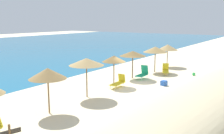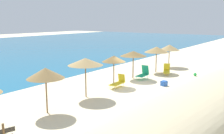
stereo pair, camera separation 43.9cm
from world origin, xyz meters
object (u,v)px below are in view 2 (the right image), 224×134
Objects in this scene: beach_umbrella_5 at (157,50)px; lounge_chair_0 at (118,82)px; beach_umbrella_4 at (133,54)px; beach_ball at (195,74)px; beach_umbrella_1 at (46,73)px; beach_umbrella_6 at (169,47)px; cooler_box at (164,83)px; lounge_chair_1 at (167,70)px; beach_umbrella_2 at (85,62)px; lounge_chair_2 at (143,73)px; beach_umbrella_3 at (114,59)px.

beach_umbrella_5 is 7.58m from lounge_chair_0.
beach_umbrella_4 is 8.17× the size of beach_ball.
beach_umbrella_1 is 1.73× the size of lounge_chair_0.
beach_umbrella_6 is (7.64, -0.36, -0.06)m from beach_umbrella_4.
beach_umbrella_6 is at bearing 51.42° from beach_ball.
beach_umbrella_5 reaches higher than cooler_box.
beach_umbrella_6 reaches higher than beach_umbrella_4.
beach_umbrella_6 reaches higher than lounge_chair_1.
beach_umbrella_5 is at bearing -90.40° from lounge_chair_0.
beach_umbrella_2 reaches higher than lounge_chair_2.
lounge_chair_1 is (6.75, -1.81, -1.84)m from beach_umbrella_3.
beach_umbrella_1 is 8.55× the size of beach_ball.
beach_umbrella_6 is at bearing -1.62° from beach_umbrella_3.
beach_umbrella_4 is at bearing 172.39° from beach_umbrella_5.
beach_umbrella_3 is 1.95m from lounge_chair_0.
lounge_chair_2 is (7.33, -0.66, -2.01)m from beach_umbrella_2.
lounge_chair_2 is at bearing -13.81° from beach_umbrella_3.
beach_umbrella_4 reaches higher than beach_ball.
lounge_chair_2 is (-3.22, 0.94, 0.11)m from lounge_chair_1.
lounge_chair_1 is (-4.12, -1.50, -1.86)m from beach_umbrella_6.
beach_umbrella_5 is 1.83× the size of lounge_chair_2.
beach_umbrella_3 is at bearing 75.08° from lounge_chair_2.
beach_umbrella_5 is (7.09, -0.47, 0.13)m from beach_umbrella_3.
beach_umbrella_2 is 1.04× the size of beach_umbrella_5.
beach_umbrella_6 is 1.49× the size of lounge_chair_1.
lounge_chair_1 is at bearing 107.72° from beach_ball.
beach_umbrella_6 is 4.76m from lounge_chair_1.
beach_umbrella_1 is 1.84× the size of lounge_chair_2.
lounge_chair_0 is at bearing 57.57° from lounge_chair_1.
beach_umbrella_5 is (14.63, -0.04, 0.01)m from beach_umbrella_1.
cooler_box is (-1.23, -2.62, -0.31)m from lounge_chair_2.
beach_umbrella_2 is at bearing 179.63° from beach_umbrella_6.
beach_umbrella_2 is at bearing 178.66° from beach_umbrella_5.
beach_umbrella_3 is at bearing -22.39° from lounge_chair_0.
beach_umbrella_4 is (7.03, 0.26, -0.20)m from beach_umbrella_2.
beach_umbrella_5 is 1.72× the size of lounge_chair_0.
beach_umbrella_3 is 1.62× the size of lounge_chair_0.
beach_umbrella_3 is 4.03m from lounge_chair_2.
beach_umbrella_2 reaches higher than cooler_box.
beach_umbrella_2 reaches higher than lounge_chair_0.
beach_umbrella_4 is 1.47× the size of lounge_chair_1.
beach_umbrella_2 is 1.07× the size of beach_umbrella_6.
lounge_chair_1 is 3.62× the size of cooler_box.
beach_umbrella_6 is (10.87, -0.31, 0.02)m from beach_umbrella_3.
beach_umbrella_3 reaches higher than cooler_box.
beach_umbrella_4 is at bearing 134.24° from beach_ball.
beach_umbrella_2 is at bearing 151.74° from cooler_box.
cooler_box is (9.84, -3.06, -2.17)m from beach_umbrella_1.
beach_umbrella_3 reaches higher than beach_ball.
beach_umbrella_1 is at bearing 86.60° from lounge_chair_2.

